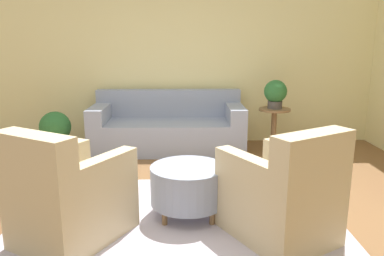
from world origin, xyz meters
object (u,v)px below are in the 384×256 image
(couch, at_px, (168,129))
(side_table, at_px, (274,123))
(armchair_left, at_px, (68,199))
(potted_plant_on_side_table, at_px, (275,93))
(armchair_right, at_px, (283,197))
(potted_plant_floor, at_px, (55,130))
(ottoman_table, at_px, (188,185))

(couch, bearing_deg, side_table, -6.15)
(armchair_left, xyz_separation_m, potted_plant_on_side_table, (2.29, 2.55, 0.52))
(armchair_right, distance_m, potted_plant_floor, 3.65)
(ottoman_table, bearing_deg, side_table, 58.16)
(couch, bearing_deg, armchair_right, -68.62)
(side_table, bearing_deg, armchair_left, -131.88)
(armchair_left, bearing_deg, armchair_right, 0.00)
(armchair_left, bearing_deg, ottoman_table, 24.92)
(couch, distance_m, potted_plant_on_side_table, 1.69)
(couch, relative_size, armchair_right, 2.07)
(armchair_right, height_order, side_table, armchair_right)
(side_table, height_order, potted_plant_on_side_table, potted_plant_on_side_table)
(couch, height_order, armchair_left, armchair_left)
(couch, xyz_separation_m, armchair_right, (1.06, -2.72, 0.05))
(couch, relative_size, armchair_left, 2.07)
(armchair_left, xyz_separation_m, ottoman_table, (0.99, 0.46, -0.07))
(couch, height_order, potted_plant_on_side_table, potted_plant_on_side_table)
(armchair_right, bearing_deg, ottoman_table, 149.51)
(couch, distance_m, ottoman_table, 2.28)
(ottoman_table, bearing_deg, potted_plant_floor, 133.70)
(armchair_right, bearing_deg, potted_plant_floor, 137.57)
(couch, relative_size, side_table, 3.42)
(armchair_right, bearing_deg, armchair_left, 180.00)
(potted_plant_floor, bearing_deg, potted_plant_on_side_table, 1.58)
(ottoman_table, distance_m, potted_plant_floor, 2.77)
(potted_plant_floor, bearing_deg, armchair_left, -69.39)
(side_table, bearing_deg, potted_plant_on_side_table, -116.57)
(potted_plant_on_side_table, bearing_deg, couch, 173.85)
(ottoman_table, bearing_deg, armchair_left, -155.08)
(side_table, distance_m, potted_plant_on_side_table, 0.45)
(ottoman_table, distance_m, potted_plant_on_side_table, 2.53)
(armchair_right, distance_m, ottoman_table, 0.91)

